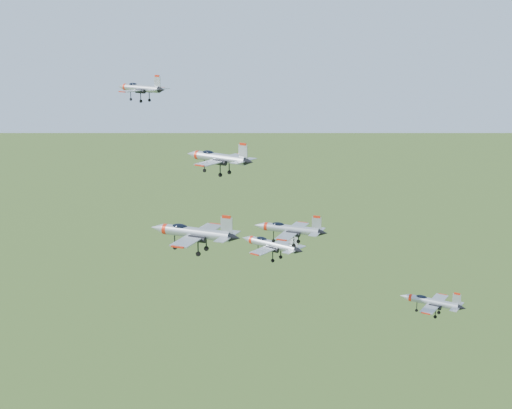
% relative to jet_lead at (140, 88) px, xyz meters
% --- Properties ---
extents(jet_lead, '(12.21, 10.39, 3.32)m').
position_rel_jet_lead_xyz_m(jet_lead, '(0.00, 0.00, 0.00)').
color(jet_lead, '#9CA2A8').
extents(jet_left_high, '(13.63, 11.54, 3.68)m').
position_rel_jet_lead_xyz_m(jet_left_high, '(21.44, -13.11, -9.54)').
color(jet_left_high, '#9CA2A8').
extents(jet_right_high, '(13.79, 11.36, 3.69)m').
position_rel_jet_lead_xyz_m(jet_right_high, '(26.92, -34.89, -15.64)').
color(jet_right_high, '#9CA2A8').
extents(jet_left_low, '(12.88, 10.98, 3.52)m').
position_rel_jet_lead_xyz_m(jet_left_low, '(29.03, -8.16, -25.20)').
color(jet_left_low, '#9CA2A8').
extents(jet_right_low, '(11.05, 9.09, 2.96)m').
position_rel_jet_lead_xyz_m(jet_right_low, '(38.25, -27.15, -16.16)').
color(jet_right_low, '#9CA2A8').
extents(jet_trail, '(10.60, 8.90, 2.84)m').
position_rel_jet_lead_xyz_m(jet_trail, '(57.16, -12.73, -30.14)').
color(jet_trail, '#9CA2A8').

